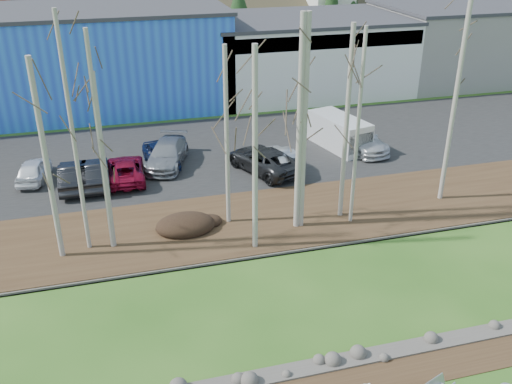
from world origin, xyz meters
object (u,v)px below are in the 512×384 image
object	(u,v)px
car_4	(161,155)
car_6	(264,160)
van_white	(341,133)
car_8	(73,176)
car_5	(279,158)
car_2	(126,170)
car_7	(359,138)
car_3	(167,154)
car_0	(33,170)
car_1	(95,173)

from	to	relation	value
car_4	car_6	xyz separation A→B (m)	(6.32, -2.80, 0.08)
car_6	van_white	xyz separation A→B (m)	(6.37, 2.50, 0.32)
car_8	car_5	bearing A→B (deg)	177.31
car_2	car_7	bearing A→B (deg)	-174.79
car_3	van_white	bearing A→B (deg)	18.28
car_0	car_6	size ratio (longest dim) A/B	0.70
car_1	car_4	size ratio (longest dim) A/B	1.10
car_3	car_6	xyz separation A→B (m)	(5.93, -2.65, -0.00)
car_0	car_4	world-z (taller)	car_4
car_8	van_white	bearing A→B (deg)	-174.78
car_1	car_0	bearing A→B (deg)	-25.45
car_3	car_5	xyz separation A→B (m)	(7.01, -2.46, -0.08)
car_4	car_2	bearing A→B (deg)	-154.73
car_4	car_7	world-z (taller)	car_7
car_7	car_1	bearing A→B (deg)	176.47
car_3	car_6	distance (m)	6.50
car_4	car_8	size ratio (longest dim) A/B	0.91
car_6	car_8	bearing A→B (deg)	-26.35
car_1	car_5	size ratio (longest dim) A/B	1.08
car_2	car_5	world-z (taller)	car_5
car_1	van_white	size ratio (longest dim) A/B	0.85
car_0	car_5	world-z (taller)	car_5
car_2	car_5	distance (m)	9.85
car_6	car_8	size ratio (longest dim) A/B	1.23
car_0	car_2	size ratio (longest dim) A/B	0.81
car_8	van_white	distance (m)	18.34
car_0	car_2	bearing A→B (deg)	174.16
car_5	car_8	world-z (taller)	car_8
car_1	car_7	distance (m)	18.17
car_2	van_white	distance (m)	15.18
car_3	car_4	xyz separation A→B (m)	(-0.39, 0.15, -0.08)
car_6	car_4	bearing A→B (deg)	-46.65
car_1	car_5	distance (m)	11.66
car_3	car_6	size ratio (longest dim) A/B	0.96
car_4	car_7	bearing A→B (deg)	-14.97
car_4	car_8	xyz separation A→B (m)	(-5.57, -2.06, 0.05)
car_7	car_0	bearing A→B (deg)	171.24
car_6	car_8	distance (m)	11.91
car_5	car_8	xyz separation A→B (m)	(-12.97, 0.55, 0.05)
car_6	van_white	distance (m)	6.85
car_2	car_4	size ratio (longest dim) A/B	1.17
car_5	car_3	bearing A→B (deg)	-29.61
car_1	car_2	size ratio (longest dim) A/B	0.94
car_1	car_4	distance (m)	4.72
car_5	car_6	size ratio (longest dim) A/B	0.75
car_5	car_6	bearing A→B (deg)	-0.19
car_3	car_5	world-z (taller)	car_3
car_2	car_6	xyz separation A→B (m)	(8.73, -1.00, 0.11)
car_7	van_white	bearing A→B (deg)	147.47
car_2	car_8	size ratio (longest dim) A/B	1.06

